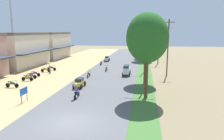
# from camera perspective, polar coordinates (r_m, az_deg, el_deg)

# --- Properties ---
(ground_plane) EXTENTS (180.00, 180.00, 0.00)m
(ground_plane) POSITION_cam_1_polar(r_m,az_deg,el_deg) (17.53, -10.91, -13.69)
(ground_plane) COLOR #7A6B4C
(road_strip) EXTENTS (9.00, 140.00, 0.08)m
(road_strip) POSITION_cam_1_polar(r_m,az_deg,el_deg) (17.51, -10.91, -13.57)
(road_strip) COLOR #565659
(road_strip) RESTS_ON ground
(median_strip) EXTENTS (2.40, 140.00, 0.06)m
(median_strip) POSITION_cam_1_polar(r_m,az_deg,el_deg) (16.62, 8.64, -14.90)
(median_strip) COLOR #3D6B2D
(median_strip) RESTS_ON ground
(shophouse_mid) EXTENTS (9.08, 13.45, 6.90)m
(shophouse_mid) POSITION_cam_1_polar(r_m,az_deg,el_deg) (47.42, -24.06, 5.05)
(shophouse_mid) COLOR beige
(shophouse_mid) RESTS_ON ground
(shophouse_far) EXTENTS (9.56, 12.51, 6.90)m
(shophouse_far) POSITION_cam_1_polar(r_m,az_deg,el_deg) (59.67, -16.81, 6.40)
(shophouse_far) COLOR beige
(shophouse_far) RESTS_ON ground
(parked_motorbike_nearest) EXTENTS (1.80, 0.54, 0.94)m
(parked_motorbike_nearest) POSITION_cam_1_polar(r_m,az_deg,el_deg) (29.78, -25.27, -3.34)
(parked_motorbike_nearest) COLOR black
(parked_motorbike_nearest) RESTS_ON dirt_shoulder
(parked_motorbike_second) EXTENTS (1.80, 0.54, 0.94)m
(parked_motorbike_second) POSITION_cam_1_polar(r_m,az_deg,el_deg) (32.91, -21.80, -1.87)
(parked_motorbike_second) COLOR black
(parked_motorbike_second) RESTS_ON dirt_shoulder
(parked_motorbike_third) EXTENTS (1.80, 0.54, 0.94)m
(parked_motorbike_third) POSITION_cam_1_polar(r_m,az_deg,el_deg) (34.29, -20.92, -1.34)
(parked_motorbike_third) COLOR black
(parked_motorbike_third) RESTS_ON dirt_shoulder
(parked_motorbike_fourth) EXTENTS (1.80, 0.54, 0.94)m
(parked_motorbike_fourth) POSITION_cam_1_polar(r_m,az_deg,el_deg) (35.72, -19.99, -0.84)
(parked_motorbike_fourth) COLOR black
(parked_motorbike_fourth) RESTS_ON dirt_shoulder
(parked_motorbike_fifth) EXTENTS (1.80, 0.54, 0.94)m
(parked_motorbike_fifth) POSITION_cam_1_polar(r_m,az_deg,el_deg) (38.83, -17.37, 0.17)
(parked_motorbike_fifth) COLOR black
(parked_motorbike_fifth) RESTS_ON dirt_shoulder
(parked_motorbike_sixth) EXTENTS (1.80, 0.54, 0.94)m
(parked_motorbike_sixth) POSITION_cam_1_polar(r_m,az_deg,el_deg) (40.09, -15.96, 0.55)
(parked_motorbike_sixth) COLOR black
(parked_motorbike_sixth) RESTS_ON dirt_shoulder
(street_signboard) EXTENTS (0.06, 1.30, 1.50)m
(street_signboard) POSITION_cam_1_polar(r_m,az_deg,el_deg) (23.01, -22.62, -5.53)
(street_signboard) COLOR #262628
(street_signboard) RESTS_ON dirt_shoulder
(pedestrian_on_shoulder) EXTENTS (0.25, 0.37, 1.62)m
(pedestrian_on_shoulder) POSITION_cam_1_polar(r_m,az_deg,el_deg) (36.91, -16.40, 0.36)
(pedestrian_on_shoulder) COLOR #33333D
(pedestrian_on_shoulder) RESTS_ON dirt_shoulder
(median_tree_nearest) EXTENTS (4.36, 4.36, 9.00)m
(median_tree_nearest) POSITION_cam_1_polar(r_m,az_deg,el_deg) (22.28, 9.49, 8.51)
(median_tree_nearest) COLOR #4C351E
(median_tree_nearest) RESTS_ON median_strip
(median_tree_second) EXTENTS (4.04, 4.04, 8.04)m
(median_tree_second) POSITION_cam_1_polar(r_m,az_deg,el_deg) (29.11, 9.00, 7.69)
(median_tree_second) COLOR #4C351E
(median_tree_second) RESTS_ON median_strip
(median_tree_third) EXTENTS (4.71, 4.71, 9.14)m
(median_tree_third) POSITION_cam_1_polar(r_m,az_deg,el_deg) (52.20, 8.87, 9.49)
(median_tree_third) COLOR #4C351E
(median_tree_third) RESTS_ON median_strip
(median_tree_fourth) EXTENTS (4.22, 4.22, 10.74)m
(median_tree_fourth) POSITION_cam_1_polar(r_m,az_deg,el_deg) (58.09, 9.10, 11.20)
(median_tree_fourth) COLOR #4C351E
(median_tree_fourth) RESTS_ON median_strip
(streetlamp_near) EXTENTS (3.16, 0.20, 7.10)m
(streetlamp_near) POSITION_cam_1_polar(r_m,az_deg,el_deg) (25.87, 9.17, 3.78)
(streetlamp_near) COLOR gray
(streetlamp_near) RESTS_ON median_strip
(streetlamp_mid) EXTENTS (3.16, 0.20, 8.38)m
(streetlamp_mid) POSITION_cam_1_polar(r_m,az_deg,el_deg) (37.75, 9.07, 6.81)
(streetlamp_mid) COLOR gray
(streetlamp_mid) RESTS_ON median_strip
(streetlamp_far) EXTENTS (3.16, 0.20, 7.32)m
(streetlamp_far) POSITION_cam_1_polar(r_m,az_deg,el_deg) (62.32, 8.94, 7.65)
(streetlamp_far) COLOR gray
(streetlamp_far) RESTS_ON median_strip
(utility_pole_near) EXTENTS (1.80, 0.20, 8.70)m
(utility_pole_near) POSITION_cam_1_polar(r_m,az_deg,el_deg) (47.60, 12.44, 7.02)
(utility_pole_near) COLOR brown
(utility_pole_near) RESTS_ON ground
(utility_pole_far) EXTENTS (1.80, 0.20, 9.01)m
(utility_pole_far) POSITION_cam_1_polar(r_m,az_deg,el_deg) (35.21, 14.80, 6.10)
(utility_pole_far) COLOR brown
(utility_pole_far) RESTS_ON ground
(car_sedan_yellow) EXTENTS (1.10, 2.26, 1.19)m
(car_sedan_yellow) POSITION_cam_1_polar(r_m,az_deg,el_deg) (27.19, -8.75, -3.28)
(car_sedan_yellow) COLOR gold
(car_sedan_yellow) RESTS_ON road_strip
(car_van_white) EXTENTS (1.19, 2.41, 1.67)m
(car_van_white) POSITION_cam_1_polar(r_m,az_deg,el_deg) (34.20, 3.93, 0.10)
(car_van_white) COLOR silver
(car_van_white) RESTS_ON road_strip
(car_sedan_silver) EXTENTS (1.10, 2.26, 1.19)m
(car_sedan_silver) POSITION_cam_1_polar(r_m,az_deg,el_deg) (50.39, -1.37, 3.09)
(car_sedan_silver) COLOR #B7BCC1
(car_sedan_silver) RESTS_ON road_strip
(motorbike_foreground_rider) EXTENTS (0.54, 1.80, 1.66)m
(motorbike_foreground_rider) POSITION_cam_1_polar(r_m,az_deg,el_deg) (22.80, -9.54, -5.67)
(motorbike_foreground_rider) COLOR black
(motorbike_foreground_rider) RESTS_ON road_strip
(motorbike_ahead_second) EXTENTS (0.54, 1.80, 0.94)m
(motorbike_ahead_second) POSITION_cam_1_polar(r_m,az_deg,el_deg) (33.11, -6.28, -1.07)
(motorbike_ahead_second) COLOR black
(motorbike_ahead_second) RESTS_ON road_strip
(motorbike_ahead_third) EXTENTS (0.54, 1.80, 0.94)m
(motorbike_ahead_third) POSITION_cam_1_polar(r_m,az_deg,el_deg) (37.96, -1.50, 0.45)
(motorbike_ahead_third) COLOR black
(motorbike_ahead_third) RESTS_ON road_strip
(motorbike_ahead_fourth) EXTENTS (0.54, 1.80, 0.94)m
(motorbike_ahead_fourth) POSITION_cam_1_polar(r_m,az_deg,el_deg) (44.87, -2.96, 1.97)
(motorbike_ahead_fourth) COLOR black
(motorbike_ahead_fourth) RESTS_ON road_strip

